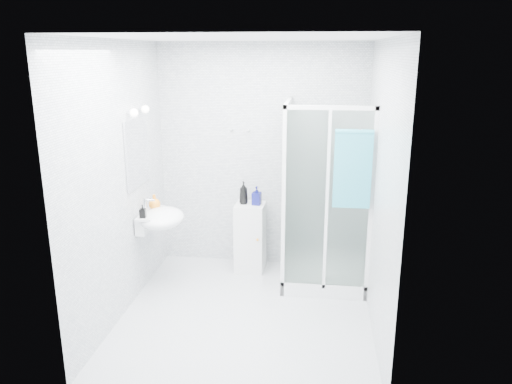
# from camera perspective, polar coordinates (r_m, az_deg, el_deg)

# --- Properties ---
(room) EXTENTS (2.40, 2.60, 2.60)m
(room) POSITION_cam_1_polar(r_m,az_deg,el_deg) (4.56, -1.17, 0.65)
(room) COLOR silver
(room) RESTS_ON ground
(shower_enclosure) EXTENTS (0.90, 0.95, 2.00)m
(shower_enclosure) POSITION_cam_1_polar(r_m,az_deg,el_deg) (5.52, 6.98, -6.09)
(shower_enclosure) COLOR white
(shower_enclosure) RESTS_ON ground
(wall_basin) EXTENTS (0.46, 0.56, 0.35)m
(wall_basin) POSITION_cam_1_polar(r_m,az_deg,el_deg) (5.35, -10.95, -2.98)
(wall_basin) COLOR white
(wall_basin) RESTS_ON ground
(mirror) EXTENTS (0.02, 0.60, 0.70)m
(mirror) POSITION_cam_1_polar(r_m,az_deg,el_deg) (5.24, -13.43, 4.44)
(mirror) COLOR white
(mirror) RESTS_ON room
(vanity_lights) EXTENTS (0.10, 0.40, 0.08)m
(vanity_lights) POSITION_cam_1_polar(r_m,az_deg,el_deg) (5.16, -13.20, 9.02)
(vanity_lights) COLOR silver
(vanity_lights) RESTS_ON room
(wall_hooks) EXTENTS (0.23, 0.06, 0.03)m
(wall_hooks) POSITION_cam_1_polar(r_m,az_deg,el_deg) (5.75, -1.85, 7.06)
(wall_hooks) COLOR silver
(wall_hooks) RESTS_ON room
(storage_cabinet) EXTENTS (0.35, 0.37, 0.81)m
(storage_cabinet) POSITION_cam_1_polar(r_m,az_deg,el_deg) (5.84, -0.67, -5.18)
(storage_cabinet) COLOR silver
(storage_cabinet) RESTS_ON ground
(hand_towel) EXTENTS (0.36, 0.05, 0.77)m
(hand_towel) POSITION_cam_1_polar(r_m,az_deg,el_deg) (4.85, 11.00, 2.77)
(hand_towel) COLOR teal
(hand_towel) RESTS_ON shower_enclosure
(shampoo_bottle_a) EXTENTS (0.13, 0.13, 0.26)m
(shampoo_bottle_a) POSITION_cam_1_polar(r_m,az_deg,el_deg) (5.69, -1.43, -0.09)
(shampoo_bottle_a) COLOR black
(shampoo_bottle_a) RESTS_ON storage_cabinet
(shampoo_bottle_b) EXTENTS (0.11, 0.11, 0.21)m
(shampoo_bottle_b) POSITION_cam_1_polar(r_m,az_deg,el_deg) (5.66, 0.07, -0.41)
(shampoo_bottle_b) COLOR #0E1057
(shampoo_bottle_b) RESTS_ON storage_cabinet
(soap_dispenser_orange) EXTENTS (0.15, 0.15, 0.16)m
(soap_dispenser_orange) POSITION_cam_1_polar(r_m,az_deg,el_deg) (5.43, -11.53, -1.11)
(soap_dispenser_orange) COLOR orange
(soap_dispenser_orange) RESTS_ON wall_basin
(soap_dispenser_black) EXTENTS (0.07, 0.07, 0.14)m
(soap_dispenser_black) POSITION_cam_1_polar(r_m,az_deg,el_deg) (5.18, -12.83, -2.17)
(soap_dispenser_black) COLOR black
(soap_dispenser_black) RESTS_ON wall_basin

